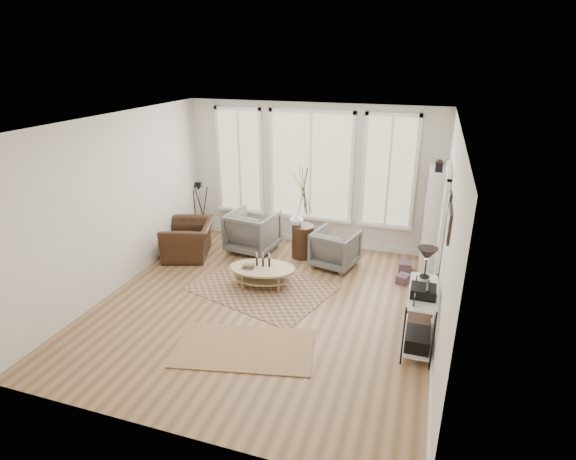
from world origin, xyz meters
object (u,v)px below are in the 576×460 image
(armchair_right, at_px, (335,249))
(accent_chair, at_px, (189,239))
(low_shelf, at_px, (420,311))
(coffee_table, at_px, (262,271))
(bookcase, at_px, (432,220))
(armchair_left, at_px, (253,231))
(side_table, at_px, (303,215))

(armchair_right, bearing_deg, accent_chair, 21.67)
(low_shelf, height_order, coffee_table, low_shelf)
(low_shelf, bearing_deg, bookcase, 88.72)
(coffee_table, bearing_deg, low_shelf, -18.45)
(low_shelf, bearing_deg, accent_chair, 159.98)
(coffee_table, relative_size, armchair_left, 1.33)
(bookcase, distance_m, low_shelf, 2.56)
(coffee_table, xyz_separation_m, side_table, (0.33, 1.39, 0.60))
(bookcase, relative_size, low_shelf, 1.58)
(bookcase, bearing_deg, armchair_right, -164.24)
(coffee_table, distance_m, side_table, 1.55)
(armchair_left, xyz_separation_m, armchair_right, (1.74, -0.19, -0.06))
(coffee_table, relative_size, side_table, 0.67)
(armchair_left, bearing_deg, accent_chair, 36.16)
(coffee_table, distance_m, accent_chair, 1.97)
(coffee_table, distance_m, armchair_left, 1.54)
(coffee_table, bearing_deg, accent_chair, 157.75)
(bookcase, xyz_separation_m, armchair_right, (-1.67, -0.47, -0.60))
(coffee_table, height_order, armchair_left, armchair_left)
(bookcase, relative_size, accent_chair, 1.94)
(armchair_left, relative_size, armchair_right, 1.18)
(armchair_left, relative_size, side_table, 0.50)
(armchair_right, distance_m, accent_chair, 2.89)
(bookcase, xyz_separation_m, accent_chair, (-4.53, -0.89, -0.61))
(bookcase, height_order, coffee_table, bookcase)
(low_shelf, height_order, armchair_right, low_shelf)
(armchair_left, bearing_deg, bookcase, -167.72)
(low_shelf, distance_m, armchair_left, 4.04)
(side_table, bearing_deg, bookcase, 6.00)
(coffee_table, bearing_deg, armchair_left, 117.51)
(side_table, bearing_deg, armchair_left, -178.30)
(armchair_right, bearing_deg, bookcase, -150.89)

